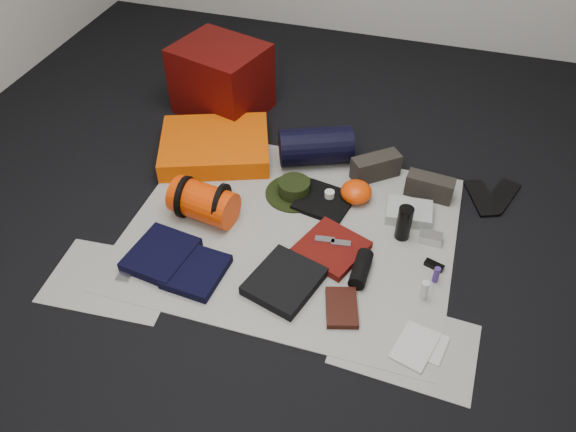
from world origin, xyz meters
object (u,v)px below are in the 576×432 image
(red_cabinet, at_px, (221,79))
(stuff_sack, at_px, (204,202))
(compact_camera, at_px, (431,238))
(paperback_book, at_px, (342,307))
(water_bottle, at_px, (404,223))
(sleeping_pad, at_px, (215,146))
(navy_duffel, at_px, (316,146))

(red_cabinet, bearing_deg, stuff_sack, -57.61)
(compact_camera, bearing_deg, paperback_book, -119.45)
(red_cabinet, bearing_deg, water_bottle, -16.76)
(red_cabinet, bearing_deg, paperback_book, -34.95)
(water_bottle, distance_m, paperback_book, 0.56)
(sleeping_pad, relative_size, compact_camera, 5.53)
(sleeping_pad, height_order, paperback_book, sleeping_pad)
(water_bottle, bearing_deg, compact_camera, 3.99)
(red_cabinet, distance_m, sleeping_pad, 0.51)
(paperback_book, bearing_deg, water_bottle, 54.75)
(water_bottle, bearing_deg, sleeping_pad, 162.73)
(red_cabinet, xyz_separation_m, stuff_sack, (0.29, -0.97, -0.11))
(sleeping_pad, xyz_separation_m, paperback_book, (0.96, -0.88, -0.04))
(red_cabinet, distance_m, stuff_sack, 1.02)
(sleeping_pad, distance_m, water_bottle, 1.20)
(sleeping_pad, xyz_separation_m, water_bottle, (1.14, -0.35, 0.04))
(navy_duffel, bearing_deg, water_bottle, -61.94)
(stuff_sack, bearing_deg, compact_camera, 8.15)
(red_cabinet, relative_size, water_bottle, 2.76)
(stuff_sack, height_order, compact_camera, stuff_sack)
(water_bottle, bearing_deg, navy_duffel, 141.09)
(compact_camera, bearing_deg, red_cabinet, 151.73)
(water_bottle, relative_size, compact_camera, 1.69)
(stuff_sack, bearing_deg, red_cabinet, 106.36)
(stuff_sack, relative_size, compact_camera, 2.98)
(stuff_sack, bearing_deg, paperback_book, -24.88)
(paperback_book, bearing_deg, navy_duffel, 95.31)
(sleeping_pad, height_order, stuff_sack, stuff_sack)
(water_bottle, height_order, paperback_book, water_bottle)
(stuff_sack, distance_m, paperback_book, 0.89)
(stuff_sack, height_order, paperback_book, stuff_sack)
(navy_duffel, distance_m, compact_camera, 0.84)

